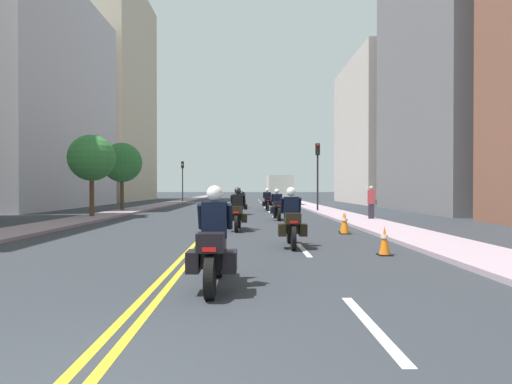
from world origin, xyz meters
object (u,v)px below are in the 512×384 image
Objects in this scene: motorcycle_6 at (241,200)px; parked_truck at (279,192)px; motorcycle_0 at (214,248)px; motorcycle_3 at (277,207)px; motorcycle_4 at (241,204)px; traffic_light_far at (183,174)px; pedestrian_0 at (371,203)px; motorcycle_2 at (238,213)px; street_tree_0 at (122,163)px; traffic_cone_2 at (345,223)px; motorcycle_1 at (291,223)px; street_tree_1 at (92,158)px; motorcycle_5 at (267,202)px; traffic_cone_1 at (385,241)px; traffic_cone_0 at (344,222)px; traffic_light_near at (318,164)px.

motorcycle_6 is 6.65m from parked_truck.
motorcycle_3 is at bearing 82.42° from motorcycle_0.
traffic_light_far is at bearing 105.37° from motorcycle_4.
pedestrian_0 is (6.58, -5.15, 0.25)m from motorcycle_4.
motorcycle_2 is 16.04m from street_tree_0.
pedestrian_0 reaches higher than traffic_cone_2.
pedestrian_0 reaches higher than motorcycle_1.
street_tree_1 is at bearing -86.73° from street_tree_0.
pedestrian_0 reaches higher than motorcycle_5.
motorcycle_2 is 10.83m from street_tree_1.
motorcycle_1 is at bearing 145.74° from traffic_cone_1.
parked_truck is (-0.59, 24.67, 0.90)m from traffic_cone_0.
traffic_light_far is 25.28m from street_tree_1.
pedestrian_0 is at bearing -63.47° from traffic_light_far.
motorcycle_5 is (1.84, 4.51, 0.00)m from motorcycle_4.
motorcycle_4 is 6.38m from traffic_light_near.
motorcycle_2 is 2.89× the size of traffic_cone_2.
motorcycle_4 is at bearing -153.21° from traffic_light_near.
traffic_cone_1 is 10.85m from pedestrian_0.
traffic_light_far reaches higher than motorcycle_1.
street_tree_0 is (-8.48, 13.33, 2.76)m from motorcycle_2.
motorcycle_0 is 0.34× the size of parked_truck.
street_tree_1 is at bearing 142.84° from motorcycle_2.
traffic_light_far is 13.40m from parked_truck.
motorcycle_1 reaches higher than motorcycle_5.
motorcycle_1 is 0.97× the size of motorcycle_6.
pedestrian_0 is (4.64, -0.79, 0.25)m from motorcycle_3.
traffic_cone_0 is 34.65m from traffic_light_far.
motorcycle_3 is 2.87× the size of traffic_cone_2.
motorcycle_0 reaches higher than motorcycle_3.
motorcycle_1 is 0.93× the size of motorcycle_3.
motorcycle_4 is (-0.05, 9.63, -0.01)m from motorcycle_2.
motorcycle_0 is 0.96× the size of motorcycle_3.
motorcycle_5 is at bearing 85.23° from motorcycle_2.
street_tree_0 reaches higher than traffic_cone_1.
traffic_cone_1 is 0.90× the size of traffic_cone_2.
motorcycle_1 is at bearing -86.30° from motorcycle_6.
traffic_cone_1 is 39.59m from traffic_light_far.
parked_truck is at bearing 91.14° from traffic_cone_2.
motorcycle_1 is 37.65m from traffic_light_far.
motorcycle_5 is 3.14× the size of traffic_cone_1.
traffic_cone_2 is at bearing -83.52° from motorcycle_5.
street_tree_0 is at bearing -176.69° from motorcycle_5.
traffic_cone_2 is 0.17× the size of street_tree_1.
parked_truck is at bearing 56.40° from street_tree_1.
motorcycle_3 is 0.47× the size of street_tree_0.
pedestrian_0 is (6.53, 4.48, 0.24)m from motorcycle_2.
traffic_cone_1 is at bearing -81.66° from motorcycle_6.
traffic_light_near is 8.24m from pedestrian_0.
traffic_cone_0 is at bearing 87.56° from traffic_cone_1.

